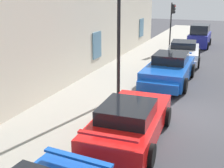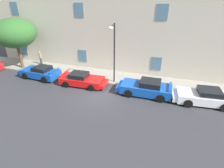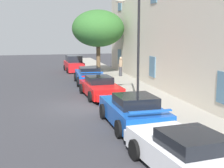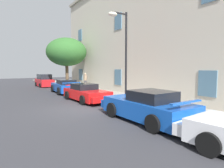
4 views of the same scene
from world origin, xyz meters
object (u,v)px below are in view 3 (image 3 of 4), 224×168
object	(u,v)px
sportscar_tail_end	(182,152)
pedestrian_admiring	(121,66)
sportscar_yellow_flank	(101,88)
tree_near_kerb	(98,29)
sportscar_white_middle	(132,111)
street_lamp	(131,30)
sportscar_red_lead	(89,76)
hatchback_parked	(74,64)

from	to	relation	value
sportscar_tail_end	pedestrian_admiring	size ratio (longest dim) A/B	2.89
sportscar_yellow_flank	tree_near_kerb	size ratio (longest dim) A/B	0.81
sportscar_white_middle	street_lamp	world-z (taller)	street_lamp
sportscar_red_lead	tree_near_kerb	size ratio (longest dim) A/B	0.79
sportscar_yellow_flank	hatchback_parked	bearing A→B (deg)	-179.92
sportscar_yellow_flank	sportscar_white_middle	size ratio (longest dim) A/B	0.97
pedestrian_admiring	sportscar_white_middle	bearing A→B (deg)	-13.80
sportscar_red_lead	sportscar_yellow_flank	xyz separation A→B (m)	(5.57, -0.20, -0.05)
hatchback_parked	street_lamp	distance (m)	16.52
sportscar_red_lead	sportscar_white_middle	world-z (taller)	sportscar_white_middle
hatchback_parked	street_lamp	xyz separation A→B (m)	(16.11, 1.12, 3.47)
tree_near_kerb	street_lamp	distance (m)	12.30
sportscar_white_middle	tree_near_kerb	bearing A→B (deg)	173.67
sportscar_tail_end	street_lamp	world-z (taller)	street_lamp
pedestrian_admiring	hatchback_parked	bearing A→B (deg)	-146.28
pedestrian_admiring	sportscar_yellow_flank	bearing A→B (deg)	-23.98
hatchback_parked	pedestrian_admiring	xyz separation A→B (m)	(5.33, 3.56, 0.27)
sportscar_tail_end	tree_near_kerb	world-z (taller)	tree_near_kerb
sportscar_red_lead	sportscar_yellow_flank	size ratio (longest dim) A/B	0.98
sportscar_white_middle	sportscar_tail_end	world-z (taller)	sportscar_white_middle
sportscar_red_lead	street_lamp	world-z (taller)	street_lamp
tree_near_kerb	sportscar_tail_end	bearing A→B (deg)	-4.74
sportscar_red_lead	pedestrian_admiring	bearing A→B (deg)	125.52
sportscar_white_middle	street_lamp	size ratio (longest dim) A/B	0.84
street_lamp	sportscar_tail_end	bearing A→B (deg)	-6.92
sportscar_tail_end	street_lamp	bearing A→B (deg)	173.08
sportscar_red_lead	sportscar_white_middle	distance (m)	11.79
hatchback_parked	street_lamp	bearing A→B (deg)	3.97
street_lamp	sportscar_white_middle	bearing A→B (deg)	-17.02
sportscar_yellow_flank	street_lamp	size ratio (longest dim) A/B	0.82
sportscar_white_middle	tree_near_kerb	distance (m)	16.21
sportscar_white_middle	tree_near_kerb	size ratio (longest dim) A/B	0.84
sportscar_tail_end	sportscar_yellow_flank	bearing A→B (deg)	-179.54
sportscar_white_middle	street_lamp	xyz separation A→B (m)	(-3.39, 1.04, 3.58)
sportscar_yellow_flank	hatchback_parked	xyz separation A→B (m)	(-13.29, -0.02, 0.18)
sportscar_red_lead	hatchback_parked	distance (m)	7.73
hatchback_parked	tree_near_kerb	size ratio (longest dim) A/B	0.65
pedestrian_admiring	sportscar_red_lead	bearing A→B (deg)	-54.48
sportscar_red_lead	tree_near_kerb	bearing A→B (deg)	157.61
sportscar_red_lead	pedestrian_admiring	size ratio (longest dim) A/B	2.74
tree_near_kerb	pedestrian_admiring	world-z (taller)	tree_near_kerb
sportscar_white_middle	sportscar_tail_end	bearing A→B (deg)	0.33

